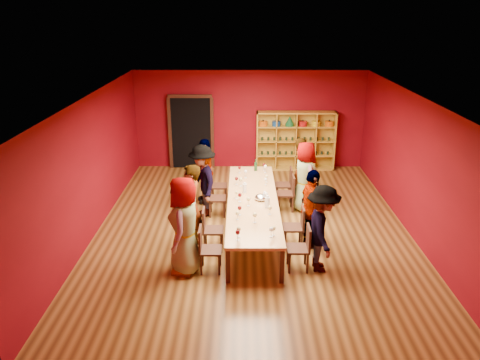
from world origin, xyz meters
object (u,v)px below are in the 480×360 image
shelving_unit (295,138)px  person_left_4 (205,171)px  chair_person_right_1 (297,225)px  chair_person_left_0 (206,247)px  person_right_3 (305,177)px  person_left_3 (203,181)px  chair_person_right_0 (302,246)px  chair_person_right_3 (289,191)px  chair_person_left_1 (209,227)px  person_right_4 (301,170)px  person_right_1 (311,209)px  wine_bottle (256,166)px  person_left_1 (191,208)px  chair_person_right_4 (286,183)px  person_left_0 (184,226)px  chair_person_left_4 (216,184)px  chair_person_left_3 (214,196)px  person_right_0 (322,229)px  spittoon_bowl (261,197)px  tasting_table (253,201)px

shelving_unit → person_left_4: shelving_unit is taller
shelving_unit → chair_person_right_1: size_ratio=2.70×
chair_person_left_0 → person_right_3: bearing=52.4°
chair_person_left_0 → person_left_3: size_ratio=0.51×
chair_person_right_0 → chair_person_right_3: 2.80m
shelving_unit → person_left_3: bearing=-126.2°
chair_person_right_0 → chair_person_left_1: bearing=156.8°
person_right_4 → chair_person_right_1: bearing=178.6°
person_right_1 → wine_bottle: person_right_1 is taller
person_left_1 → chair_person_right_4: person_left_1 is taller
chair_person_right_1 → person_right_4: size_ratio=0.53×
person_left_0 → chair_person_right_3: 3.65m
chair_person_left_1 → chair_person_left_4: same height
chair_person_left_3 → chair_person_right_3: 1.85m
chair_person_left_0 → person_right_1: 2.34m
shelving_unit → person_right_1: size_ratio=1.41×
chair_person_left_1 → person_right_1: size_ratio=0.52×
person_left_1 → person_left_3: person_left_1 is taller
chair_person_left_1 → chair_person_right_3: (1.82, 2.02, 0.00)m
chair_person_left_0 → person_right_1: person_right_1 is taller
person_left_0 → person_right_1: person_left_0 is taller
person_left_3 → wine_bottle: size_ratio=5.64×
chair_person_left_3 → chair_person_right_4: (1.82, 0.91, 0.00)m
person_right_1 → chair_person_right_1: bearing=78.3°
chair_person_left_1 → person_left_3: (-0.26, 1.71, 0.38)m
person_right_3 → wine_bottle: bearing=39.2°
chair_person_right_0 → person_right_1: person_right_1 is taller
person_right_3 → person_left_1: bearing=111.8°
chair_person_right_4 → chair_person_left_0: bearing=-117.7°
person_right_3 → wine_bottle: person_right_3 is taller
chair_person_left_0 → person_right_0: size_ratio=0.52×
person_left_1 → spittoon_bowl: 1.68m
tasting_table → chair_person_right_1: bearing=-40.1°
chair_person_left_3 → spittoon_bowl: (1.09, -0.86, 0.32)m
chair_person_left_3 → chair_person_right_3: (1.82, 0.31, 0.00)m
person_left_0 → person_left_3: size_ratio=1.08×
chair_person_left_4 → chair_person_right_0: size_ratio=1.00×
tasting_table → chair_person_left_1: size_ratio=5.06×
person_left_4 → wine_bottle: bearing=90.6°
person_right_1 → chair_person_right_3: person_right_1 is taller
person_right_0 → wine_bottle: (-1.15, 3.60, 0.02)m
shelving_unit → chair_person_left_3: shelving_unit is taller
person_right_1 → chair_person_right_3: 1.94m
person_right_0 → person_left_0: bearing=92.2°
person_right_1 → tasting_table: bearing=45.5°
shelving_unit → chair_person_left_0: bearing=-110.8°
person_left_0 → chair_person_left_4: (0.39, 3.39, -0.45)m
chair_person_left_1 → person_right_3: 3.01m
person_right_0 → chair_person_left_3: bearing=41.9°
chair_person_left_0 → chair_person_left_1: bearing=90.0°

